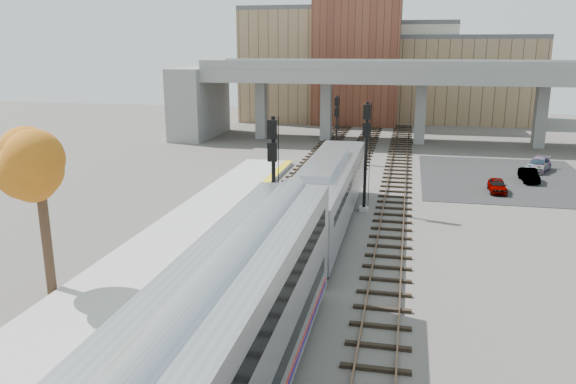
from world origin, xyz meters
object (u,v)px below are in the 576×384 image
at_px(signal_mast_mid, 366,157).
at_px(car_c, 538,165).
at_px(car_b, 529,175).
at_px(signal_mast_near, 273,187).
at_px(signal_mast_far, 336,131).
at_px(car_a, 497,185).
at_px(tree, 38,165).
at_px(locomotive, 327,192).

relative_size(signal_mast_mid, car_c, 1.83).
relative_size(car_b, car_c, 0.81).
bearing_deg(signal_mast_near, signal_mast_far, 90.00).
bearing_deg(signal_mast_mid, signal_mast_near, -113.41).
height_order(signal_mast_far, car_a, signal_mast_far).
relative_size(signal_mast_mid, tree, 0.92).
distance_m(car_b, car_c, 4.82).
xyz_separation_m(car_a, car_c, (4.71, 8.77, 0.06)).
xyz_separation_m(signal_mast_mid, signal_mast_far, (-4.10, 16.65, -0.72)).
relative_size(locomotive, car_c, 4.66).
bearing_deg(car_b, signal_mast_near, -130.59).
height_order(tree, car_a, tree).
distance_m(signal_mast_near, car_a, 21.93).
height_order(signal_mast_near, car_b, signal_mast_near).
bearing_deg(car_a, car_c, 62.45).
height_order(locomotive, car_a, locomotive).
xyz_separation_m(locomotive, signal_mast_near, (-2.10, -5.37, 1.56)).
xyz_separation_m(signal_mast_far, car_b, (16.87, -5.14, -2.48)).
bearing_deg(signal_mast_near, car_a, 50.55).
xyz_separation_m(signal_mast_mid, car_b, (12.77, 11.51, -3.20)).
xyz_separation_m(signal_mast_mid, car_a, (9.68, 7.28, -3.21)).
height_order(car_b, car_c, car_c).
bearing_deg(tree, signal_mast_far, 75.00).
xyz_separation_m(car_b, car_c, (1.62, 4.54, 0.05)).
height_order(signal_mast_near, car_a, signal_mast_near).
xyz_separation_m(signal_mast_near, car_b, (16.87, 20.98, -3.25)).
bearing_deg(car_b, signal_mast_far, 161.27).
relative_size(locomotive, signal_mast_near, 2.52).
distance_m(signal_mast_far, car_b, 17.81).
bearing_deg(tree, car_a, 46.20).
bearing_deg(signal_mast_mid, signal_mast_far, 103.84).
distance_m(signal_mast_near, car_b, 27.11).
bearing_deg(car_c, car_a, -94.20).
bearing_deg(car_a, signal_mast_near, -128.76).
height_order(locomotive, signal_mast_mid, signal_mast_mid).
height_order(signal_mast_mid, car_b, signal_mast_mid).
bearing_deg(locomotive, car_a, 44.25).
distance_m(locomotive, tree, 16.81).
xyz_separation_m(locomotive, signal_mast_far, (-2.10, 20.75, 0.79)).
distance_m(signal_mast_far, car_a, 16.85).
bearing_deg(tree, car_c, 49.82).
bearing_deg(signal_mast_near, locomotive, 68.63).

